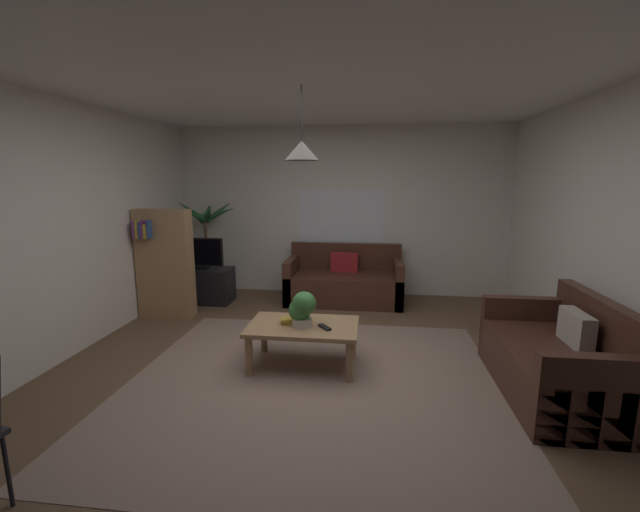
# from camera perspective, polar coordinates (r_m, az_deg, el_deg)

# --- Properties ---
(floor) EXTENTS (5.02, 5.53, 0.02)m
(floor) POSITION_cam_1_polar(r_m,az_deg,el_deg) (3.94, -0.56, -16.16)
(floor) COLOR brown
(floor) RESTS_ON ground
(rug) EXTENTS (3.26, 3.04, 0.01)m
(rug) POSITION_cam_1_polar(r_m,az_deg,el_deg) (3.76, -0.98, -17.34)
(rug) COLOR gray
(rug) RESTS_ON ground
(wall_back) EXTENTS (5.14, 0.06, 2.56)m
(wall_back) POSITION_cam_1_polar(r_m,az_deg,el_deg) (6.32, 2.81, 6.23)
(wall_back) COLOR silver
(wall_back) RESTS_ON ground
(wall_left) EXTENTS (0.06, 5.53, 2.56)m
(wall_left) POSITION_cam_1_polar(r_m,az_deg,el_deg) (4.63, -33.59, 2.83)
(wall_left) COLOR silver
(wall_left) RESTS_ON ground
(wall_right) EXTENTS (0.06, 5.53, 2.56)m
(wall_right) POSITION_cam_1_polar(r_m,az_deg,el_deg) (4.08, 37.51, 1.58)
(wall_right) COLOR silver
(wall_right) RESTS_ON ground
(ceiling) EXTENTS (5.02, 5.53, 0.02)m
(ceiling) POSITION_cam_1_polar(r_m,az_deg,el_deg) (3.61, -0.64, 23.51)
(ceiling) COLOR white
(window_pane) EXTENTS (1.33, 0.01, 0.95)m
(window_pane) POSITION_cam_1_polar(r_m,az_deg,el_deg) (6.30, 2.88, 4.90)
(window_pane) COLOR white
(couch_under_window) EXTENTS (1.66, 0.82, 0.82)m
(couch_under_window) POSITION_cam_1_polar(r_m,az_deg,el_deg) (5.98, 3.41, -3.80)
(couch_under_window) COLOR #47281E
(couch_under_window) RESTS_ON ground
(couch_right_side) EXTENTS (0.82, 1.46, 0.82)m
(couch_right_side) POSITION_cam_1_polar(r_m,az_deg,el_deg) (4.00, 30.40, -12.79)
(couch_right_side) COLOR #47281E
(couch_right_side) RESTS_ON ground
(coffee_table) EXTENTS (1.03, 0.65, 0.42)m
(coffee_table) POSITION_cam_1_polar(r_m,az_deg,el_deg) (3.94, -2.37, -10.43)
(coffee_table) COLOR #A87F56
(coffee_table) RESTS_ON ground
(book_on_table_0) EXTENTS (0.12, 0.11, 0.03)m
(book_on_table_0) POSITION_cam_1_polar(r_m,az_deg,el_deg) (3.94, -4.55, -9.21)
(book_on_table_0) COLOR gold
(book_on_table_0) RESTS_ON coffee_table
(book_on_table_1) EXTENTS (0.14, 0.14, 0.03)m
(book_on_table_1) POSITION_cam_1_polar(r_m,az_deg,el_deg) (3.93, -4.59, -8.84)
(book_on_table_1) COLOR gold
(book_on_table_1) RESTS_ON coffee_table
(remote_on_table_0) EXTENTS (0.14, 0.16, 0.02)m
(remote_on_table_0) POSITION_cam_1_polar(r_m,az_deg,el_deg) (3.81, 0.65, -9.93)
(remote_on_table_0) COLOR black
(remote_on_table_0) RESTS_ON coffee_table
(potted_plant_on_table) EXTENTS (0.26, 0.23, 0.34)m
(potted_plant_on_table) POSITION_cam_1_polar(r_m,az_deg,el_deg) (3.80, -2.49, -7.16)
(potted_plant_on_table) COLOR beige
(potted_plant_on_table) RESTS_ON coffee_table
(tv_stand) EXTENTS (0.90, 0.44, 0.50)m
(tv_stand) POSITION_cam_1_polar(r_m,az_deg,el_deg) (6.20, -16.28, -3.93)
(tv_stand) COLOR black
(tv_stand) RESTS_ON ground
(tv) EXTENTS (0.71, 0.16, 0.45)m
(tv) POSITION_cam_1_polar(r_m,az_deg,el_deg) (6.08, -16.60, 0.38)
(tv) COLOR black
(tv) RESTS_ON tv_stand
(potted_palm_corner) EXTENTS (0.99, 0.85, 1.50)m
(potted_palm_corner) POSITION_cam_1_polar(r_m,az_deg,el_deg) (6.54, -15.53, 1.22)
(potted_palm_corner) COLOR #4C4C51
(potted_palm_corner) RESTS_ON ground
(bookshelf_corner) EXTENTS (0.70, 0.31, 1.40)m
(bookshelf_corner) POSITION_cam_1_polar(r_m,az_deg,el_deg) (5.60, -20.93, -0.90)
(bookshelf_corner) COLOR #A87F56
(bookshelf_corner) RESTS_ON ground
(pendant_lamp) EXTENTS (0.30, 0.30, 0.63)m
(pendant_lamp) POSITION_cam_1_polar(r_m,az_deg,el_deg) (3.68, -2.57, 14.54)
(pendant_lamp) COLOR black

